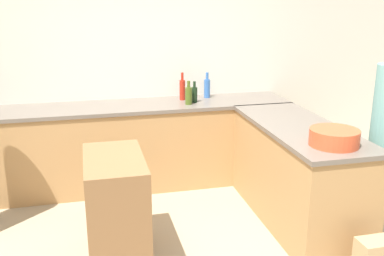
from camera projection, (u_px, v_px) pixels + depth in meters
name	position (u px, v px, depth m)	size (l,w,h in m)	color
wall_back	(140.00, 62.00, 5.12)	(8.00, 0.06, 2.70)	silver
counter_back	(147.00, 144.00, 5.05)	(3.21, 0.66, 0.94)	tan
counter_peninsula	(297.00, 173.00, 4.23)	(0.69, 1.76, 0.94)	tan
island_table	(116.00, 210.00, 3.58)	(0.46, 0.82, 0.88)	brown
mixing_bowl	(334.00, 137.00, 3.54)	(0.39, 0.39, 0.13)	#DB512D
water_bottle_blue	(207.00, 88.00, 5.19)	(0.07, 0.07, 0.29)	#386BB7
wine_bottle_dark	(194.00, 94.00, 4.97)	(0.07, 0.07, 0.24)	black
olive_oil_bottle	(189.00, 95.00, 4.87)	(0.07, 0.07, 0.26)	#475B1E
hot_sauce_bottle	(182.00, 89.00, 5.08)	(0.07, 0.07, 0.31)	red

